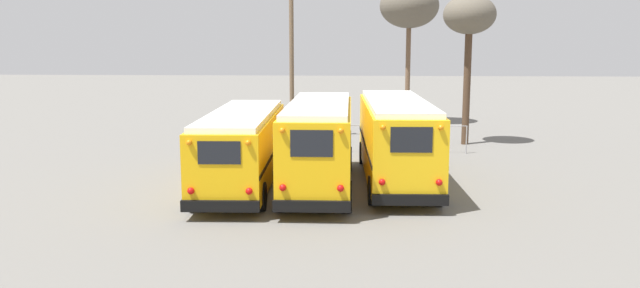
{
  "coord_description": "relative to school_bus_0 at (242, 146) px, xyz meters",
  "views": [
    {
      "loc": [
        1.32,
        -23.97,
        5.59
      ],
      "look_at": [
        0.0,
        -0.07,
        1.65
      ],
      "focal_mm": 35.0,
      "sensor_mm": 36.0,
      "label": 1
    }
  ],
  "objects": [
    {
      "name": "ground_plane",
      "position": [
        2.99,
        0.43,
        -1.61
      ],
      "size": [
        160.0,
        160.0,
        0.0
      ],
      "primitive_type": "plane",
      "color": "#66635E"
    },
    {
      "name": "school_bus_0",
      "position": [
        0.0,
        0.0,
        0.0
      ],
      "size": [
        2.81,
        9.95,
        2.95
      ],
      "color": "#EAAA0F",
      "rests_on": "ground"
    },
    {
      "name": "school_bus_1",
      "position": [
        2.99,
        -0.16,
        0.2
      ],
      "size": [
        2.55,
        9.5,
        3.34
      ],
      "color": "#EAAA0F",
      "rests_on": "ground"
    },
    {
      "name": "school_bus_2",
      "position": [
        5.98,
        1.19,
        0.19
      ],
      "size": [
        2.84,
        10.19,
        3.32
      ],
      "color": "yellow",
      "rests_on": "ground"
    },
    {
      "name": "utility_pole",
      "position": [
        0.71,
        12.22,
        3.21
      ],
      "size": [
        1.8,
        0.26,
        9.27
      ],
      "color": "brown",
      "rests_on": "ground"
    },
    {
      "name": "bare_tree_0",
      "position": [
        7.92,
        19.27,
        6.27
      ],
      "size": [
        3.95,
        3.95,
        9.44
      ],
      "color": "brown",
      "rests_on": "ground"
    },
    {
      "name": "bare_tree_1",
      "position": [
        10.42,
        10.79,
        5.2
      ],
      "size": [
        2.8,
        2.8,
        8.08
      ],
      "color": "#473323",
      "rests_on": "ground"
    },
    {
      "name": "fence_line",
      "position": [
        2.99,
        7.84,
        -0.64
      ],
      "size": [
        14.04,
        0.06,
        1.42
      ],
      "color": "#939399",
      "rests_on": "ground"
    }
  ]
}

